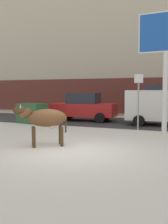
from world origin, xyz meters
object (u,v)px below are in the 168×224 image
object	(u,v)px
car_red_sedan	(84,107)
car_white_van	(168,104)
billboard	(166,39)
street_sign	(138,97)
cow_brown	(45,119)
dumpster	(32,113)

from	to	relation	value
car_red_sedan	car_white_van	bearing A→B (deg)	-4.47
billboard	street_sign	size ratio (longest dim) A/B	1.97
cow_brown	car_white_van	xyz separation A→B (m)	(3.50, 7.58, 0.25)
billboard	car_white_van	bearing A→B (deg)	92.21
car_red_sedan	street_sign	bearing A→B (deg)	-34.20
billboard	street_sign	xyz separation A→B (m)	(-1.34, 0.58, -2.64)
cow_brown	street_sign	bearing A→B (deg)	66.11
car_red_sedan	car_white_van	distance (m)	5.45
street_sign	cow_brown	bearing A→B (deg)	-113.89
cow_brown	car_red_sedan	xyz separation A→B (m)	(-1.91, 8.00, -0.09)
car_white_van	dumpster	world-z (taller)	car_white_van
car_red_sedan	dumpster	xyz separation A→B (m)	(-2.47, -2.40, -0.31)
cow_brown	street_sign	distance (m)	5.67
street_sign	billboard	bearing A→B (deg)	-23.34
cow_brown	car_white_van	distance (m)	8.35
car_red_sedan	street_sign	xyz separation A→B (m)	(4.20, -2.85, 0.76)
dumpster	street_sign	xyz separation A→B (m)	(6.66, -0.46, 1.07)
car_red_sedan	car_white_van	xyz separation A→B (m)	(5.42, -0.42, 0.33)
cow_brown	billboard	distance (m)	6.71
billboard	dumpster	world-z (taller)	billboard
car_red_sedan	street_sign	distance (m)	5.13
car_white_van	dumpster	bearing A→B (deg)	-165.96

